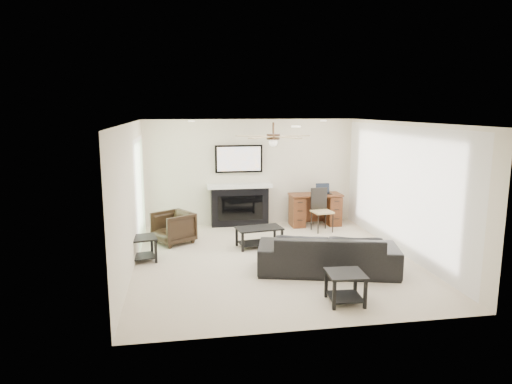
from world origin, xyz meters
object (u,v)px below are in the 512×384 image
at_px(sofa, 328,253).
at_px(armchair, 173,228).
at_px(fireplace_unit, 240,186).
at_px(desk, 315,210).
at_px(coffee_table, 259,237).

bearing_deg(sofa, armchair, -25.27).
bearing_deg(armchair, fireplace_unit, 95.84).
xyz_separation_m(fireplace_unit, desk, (1.77, -0.27, -0.57)).
xyz_separation_m(coffee_table, fireplace_unit, (-0.16, 1.77, 0.75)).
relative_size(armchair, fireplace_unit, 0.38).
bearing_deg(coffee_table, armchair, 153.25).
height_order(coffee_table, desk, desk).
xyz_separation_m(sofa, fireplace_unit, (-1.06, 3.37, 0.61)).
height_order(sofa, coffee_table, sofa).
distance_m(fireplace_unit, desk, 1.88).
height_order(sofa, desk, desk).
xyz_separation_m(coffee_table, desk, (1.61, 1.49, 0.18)).
relative_size(sofa, fireplace_unit, 1.22).
bearing_deg(desk, coffee_table, -137.15).
height_order(armchair, coffee_table, armchair).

